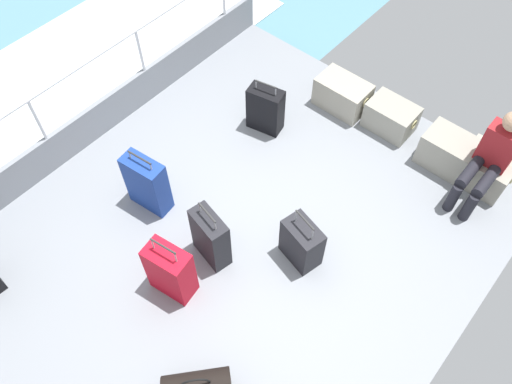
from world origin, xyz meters
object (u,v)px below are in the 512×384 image
object	(u,v)px
suitcase_2	(265,109)
cargo_crate_0	(342,94)
cargo_crate_3	(486,170)
suitcase_5	(147,184)
passenger_seated	(491,158)
cargo_crate_1	(391,117)
suitcase_0	(302,243)
cargo_crate_2	(450,153)
suitcase_1	(170,271)
suitcase_3	(211,238)

from	to	relation	value
suitcase_2	cargo_crate_0	bearing A→B (deg)	60.63
cargo_crate_3	suitcase_5	size ratio (longest dim) A/B	0.74
cargo_crate_0	cargo_crate_3	distance (m)	1.82
passenger_seated	suitcase_2	xyz separation A→B (m)	(-2.30, -0.74, -0.28)
cargo_crate_1	suitcase_0	distance (m)	2.05
passenger_seated	suitcase_2	bearing A→B (deg)	-162.09
cargo_crate_1	suitcase_2	xyz separation A→B (m)	(-1.11, -0.94, 0.11)
cargo_crate_2	passenger_seated	world-z (taller)	passenger_seated
cargo_crate_0	cargo_crate_1	world-z (taller)	cargo_crate_0
cargo_crate_1	suitcase_5	world-z (taller)	suitcase_5
suitcase_1	suitcase_3	world-z (taller)	suitcase_1
cargo_crate_0	cargo_crate_3	world-z (taller)	cargo_crate_3
cargo_crate_2	suitcase_1	size ratio (longest dim) A/B	0.82
cargo_crate_2	cargo_crate_3	size ratio (longest dim) A/B	1.14
suitcase_0	suitcase_1	size ratio (longest dim) A/B	0.85
cargo_crate_3	suitcase_1	world-z (taller)	suitcase_1
suitcase_5	suitcase_3	bearing A→B (deg)	-1.92
cargo_crate_0	cargo_crate_1	size ratio (longest dim) A/B	1.11
suitcase_2	suitcase_0	bearing A→B (deg)	-38.57
cargo_crate_1	suitcase_3	size ratio (longest dim) A/B	0.76
suitcase_1	cargo_crate_1	bearing A→B (deg)	81.69
suitcase_3	suitcase_2	bearing A→B (deg)	113.07
cargo_crate_2	suitcase_1	distance (m)	3.26
suitcase_3	cargo_crate_1	bearing A→B (deg)	80.90
cargo_crate_2	suitcase_0	world-z (taller)	suitcase_0
suitcase_3	suitcase_5	xyz separation A→B (m)	(-0.91, 0.03, 0.02)
cargo_crate_1	cargo_crate_3	xyz separation A→B (m)	(1.19, -0.02, 0.02)
cargo_crate_3	cargo_crate_2	bearing A→B (deg)	-173.53
passenger_seated	suitcase_3	xyz separation A→B (m)	(-1.60, -2.39, -0.25)
cargo_crate_3	passenger_seated	distance (m)	0.42
cargo_crate_3	cargo_crate_0	bearing A→B (deg)	-177.89
cargo_crate_0	suitcase_0	bearing A→B (deg)	-65.51
suitcase_5	suitcase_2	bearing A→B (deg)	82.45
suitcase_0	suitcase_3	size ratio (longest dim) A/B	0.88
cargo_crate_2	cargo_crate_3	distance (m)	0.40
cargo_crate_3	suitcase_1	bearing A→B (deg)	-118.12
cargo_crate_1	suitcase_3	bearing A→B (deg)	-99.10
cargo_crate_3	suitcase_3	world-z (taller)	suitcase_3
cargo_crate_1	suitcase_5	xyz separation A→B (m)	(-1.33, -2.55, 0.16)
cargo_crate_2	passenger_seated	size ratio (longest dim) A/B	0.60
suitcase_0	suitcase_3	xyz separation A→B (m)	(-0.67, -0.55, 0.06)
suitcase_0	suitcase_2	size ratio (longest dim) A/B	1.00
cargo_crate_1	cargo_crate_2	bearing A→B (deg)	-4.40
passenger_seated	suitcase_1	world-z (taller)	passenger_seated
cargo_crate_1	cargo_crate_3	distance (m)	1.19
cargo_crate_2	suitcase_5	distance (m)	3.27
cargo_crate_1	suitcase_2	world-z (taller)	suitcase_2
cargo_crate_0	suitcase_5	size ratio (longest dim) A/B	0.85
cargo_crate_1	cargo_crate_3	bearing A→B (deg)	-0.73
cargo_crate_3	cargo_crate_1	bearing A→B (deg)	179.27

